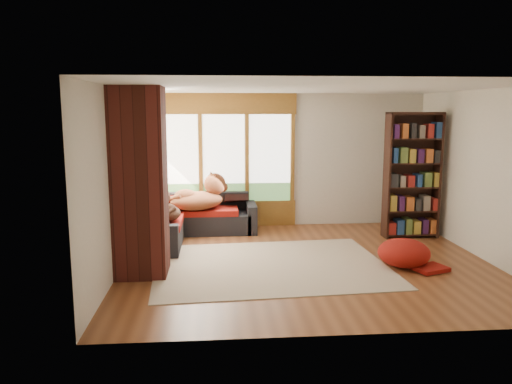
# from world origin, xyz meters

# --- Properties ---
(floor) EXTENTS (5.50, 5.50, 0.00)m
(floor) POSITION_xyz_m (0.00, 0.00, 0.00)
(floor) COLOR brown
(floor) RESTS_ON ground
(ceiling) EXTENTS (5.50, 5.50, 0.00)m
(ceiling) POSITION_xyz_m (0.00, 0.00, 2.60)
(ceiling) COLOR white
(wall_back) EXTENTS (5.50, 0.04, 2.60)m
(wall_back) POSITION_xyz_m (0.00, 2.50, 1.30)
(wall_back) COLOR silver
(wall_back) RESTS_ON ground
(wall_front) EXTENTS (5.50, 0.04, 2.60)m
(wall_front) POSITION_xyz_m (0.00, -2.50, 1.30)
(wall_front) COLOR silver
(wall_front) RESTS_ON ground
(wall_left) EXTENTS (0.04, 5.00, 2.60)m
(wall_left) POSITION_xyz_m (-2.75, 0.00, 1.30)
(wall_left) COLOR silver
(wall_left) RESTS_ON ground
(wall_right) EXTENTS (0.04, 5.00, 2.60)m
(wall_right) POSITION_xyz_m (2.75, 0.00, 1.30)
(wall_right) COLOR silver
(wall_right) RESTS_ON ground
(windows_back) EXTENTS (2.82, 0.10, 1.90)m
(windows_back) POSITION_xyz_m (-1.20, 2.47, 1.35)
(windows_back) COLOR olive
(windows_back) RESTS_ON wall_back
(windows_left) EXTENTS (0.10, 2.62, 1.90)m
(windows_left) POSITION_xyz_m (-2.72, 1.20, 1.35)
(windows_left) COLOR olive
(windows_left) RESTS_ON wall_left
(roller_blind) EXTENTS (0.03, 0.72, 0.90)m
(roller_blind) POSITION_xyz_m (-2.69, 2.03, 1.75)
(roller_blind) COLOR olive
(roller_blind) RESTS_ON wall_left
(brick_chimney) EXTENTS (0.70, 0.70, 2.60)m
(brick_chimney) POSITION_xyz_m (-2.40, -0.35, 1.30)
(brick_chimney) COLOR #471914
(brick_chimney) RESTS_ON ground
(sectional_sofa) EXTENTS (2.20, 2.20, 0.80)m
(sectional_sofa) POSITION_xyz_m (-1.95, 1.70, 0.30)
(sectional_sofa) COLOR black
(sectional_sofa) RESTS_ON ground
(area_rug) EXTENTS (3.55, 2.81, 0.01)m
(area_rug) POSITION_xyz_m (-0.57, -0.15, 0.01)
(area_rug) COLOR silver
(area_rug) RESTS_ON ground
(bookshelf) EXTENTS (0.96, 0.32, 2.25)m
(bookshelf) POSITION_xyz_m (2.14, 1.35, 1.12)
(bookshelf) COLOR black
(bookshelf) RESTS_ON ground
(pouf) EXTENTS (0.88, 0.88, 0.41)m
(pouf) POSITION_xyz_m (1.39, -0.33, 0.22)
(pouf) COLOR #9B150C
(pouf) RESTS_ON area_rug
(dog_tan) EXTENTS (1.17, 0.96, 0.57)m
(dog_tan) POSITION_xyz_m (-1.63, 1.82, 0.83)
(dog_tan) COLOR brown
(dog_tan) RESTS_ON sectional_sofa
(dog_brindle) EXTENTS (0.71, 0.91, 0.45)m
(dog_brindle) POSITION_xyz_m (-2.23, 1.02, 0.76)
(dog_brindle) COLOR black
(dog_brindle) RESTS_ON sectional_sofa
(throw_pillows) EXTENTS (1.98, 1.68, 0.45)m
(throw_pillows) POSITION_xyz_m (-1.92, 1.85, 0.76)
(throw_pillows) COLOR black
(throw_pillows) RESTS_ON sectional_sofa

